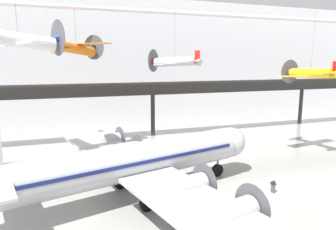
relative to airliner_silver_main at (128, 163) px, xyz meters
name	(u,v)px	position (x,y,z in m)	size (l,w,h in m)	color
ground_plane	(234,204)	(8.46, -3.58, -3.44)	(260.00, 260.00, 0.00)	#9E9B96
hangar_back_wall	(138,63)	(8.46, 32.58, 8.45)	(140.00, 3.00, 23.78)	silver
mezzanine_walkway	(154,92)	(8.46, 21.32, 4.01)	(110.00, 3.20, 9.07)	#2D2B28
ceiling_truss_beam	(164,12)	(8.46, 15.92, 15.40)	(120.00, 0.60, 0.60)	silver
airliner_silver_main	(128,163)	(0.00, 0.00, 0.00)	(27.70, 32.07, 9.72)	#B7BABF
suspended_plane_silver_racer	(175,62)	(8.68, 12.28, 8.68)	(7.11, 7.18, 7.72)	silver
suspended_plane_white_twin	(18,40)	(-8.45, 4.19, 10.50)	(7.90, 9.10, 5.88)	silver
suspended_plane_orange_highwing	(76,48)	(-3.39, 14.31, 10.31)	(7.67, 7.61, 6.13)	orange
suspended_plane_yellow_lowwing	(311,73)	(24.81, 5.93, 7.26)	(9.11, 7.47, 9.23)	yellow
stanchion_barrier	(253,191)	(11.16, -2.48, -3.11)	(0.36, 0.36, 1.08)	#B2B5BA
info_sign_pedestal	(273,188)	(13.13, -2.75, -2.98)	(0.21, 0.77, 1.24)	#4C4C51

